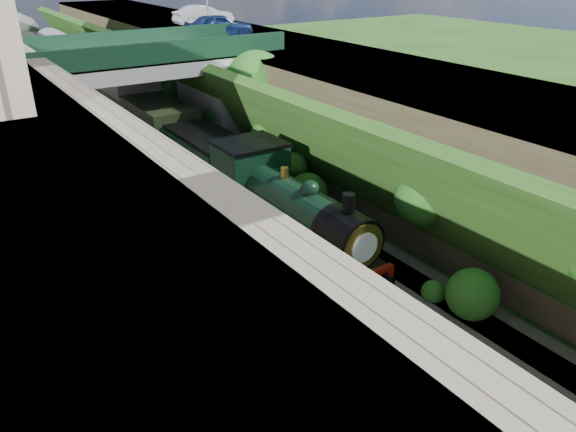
{
  "coord_description": "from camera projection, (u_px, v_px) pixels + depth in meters",
  "views": [
    {
      "loc": [
        -10.23,
        -8.11,
        11.5
      ],
      "look_at": [
        0.0,
        7.57,
        2.69
      ],
      "focal_mm": 35.0,
      "sensor_mm": 36.0,
      "label": 1
    }
  ],
  "objects": [
    {
      "name": "car_blue",
      "position": [
        219.0,
        26.0,
        37.68
      ],
      "size": [
        4.83,
        2.54,
        1.57
      ],
      "primitive_type": "imported",
      "rotation": [
        0.0,
        0.0,
        1.42
      ],
      "color": "navy",
      "rests_on": "street_plateau_right"
    },
    {
      "name": "road_bridge",
      "position": [
        149.0,
        92.0,
        33.02
      ],
      "size": [
        16.0,
        6.4,
        7.25
      ],
      "color": "gray",
      "rests_on": "ground"
    },
    {
      "name": "retaining_wall",
      "position": [
        52.0,
        136.0,
        27.05
      ],
      "size": [
        1.0,
        90.0,
        7.0
      ],
      "primitive_type": "cube",
      "color": "#756B56",
      "rests_on": "ground"
    },
    {
      "name": "coach_middle",
      "position": [
        61.0,
        64.0,
        52.4
      ],
      "size": [
        2.9,
        18.0,
        3.7
      ],
      "color": "black",
      "rests_on": "trackbed"
    },
    {
      "name": "embankment_slope",
      "position": [
        254.0,
        124.0,
        31.63
      ],
      "size": [
        4.1,
        90.0,
        6.36
      ],
      "color": "#1E4714",
      "rests_on": "ground"
    },
    {
      "name": "coach_front",
      "position": [
        127.0,
        106.0,
        38.16
      ],
      "size": [
        2.9,
        18.0,
        3.7
      ],
      "color": "black",
      "rests_on": "trackbed"
    },
    {
      "name": "street_plateau_right",
      "position": [
        307.0,
        102.0,
        34.62
      ],
      "size": [
        8.0,
        90.0,
        6.25
      ],
      "primitive_type": "cube",
      "color": "#262628",
      "rests_on": "ground"
    },
    {
      "name": "ground",
      "position": [
        432.0,
        395.0,
        16.1
      ],
      "size": [
        160.0,
        160.0,
        0.0
      ],
      "primitive_type": "plane",
      "color": "#1E4714",
      "rests_on": "ground"
    },
    {
      "name": "track_left",
      "position": [
        131.0,
        183.0,
        30.16
      ],
      "size": [
        2.5,
        90.0,
        0.2
      ],
      "color": "black",
      "rests_on": "trackbed"
    },
    {
      "name": "locomotive",
      "position": [
        287.0,
        210.0,
        23.1
      ],
      "size": [
        3.1,
        10.22,
        3.83
      ],
      "color": "black",
      "rests_on": "trackbed"
    },
    {
      "name": "coach_rear",
      "position": [
        23.0,
        40.0,
        66.65
      ],
      "size": [
        2.9,
        18.0,
        3.7
      ],
      "color": "black",
      "rests_on": "trackbed"
    },
    {
      "name": "tender",
      "position": [
        209.0,
        165.0,
        28.79
      ],
      "size": [
        2.7,
        6.0,
        3.05
      ],
      "color": "black",
      "rests_on": "trackbed"
    },
    {
      "name": "track_right",
      "position": [
        186.0,
        172.0,
        31.75
      ],
      "size": [
        2.5,
        90.0,
        0.2
      ],
      "color": "black",
      "rests_on": "trackbed"
    },
    {
      "name": "trackbed",
      "position": [
        166.0,
        178.0,
        31.21
      ],
      "size": [
        10.0,
        90.0,
        0.2
      ],
      "primitive_type": "cube",
      "color": "#473F38",
      "rests_on": "ground"
    },
    {
      "name": "tree",
      "position": [
        257.0,
        84.0,
        32.14
      ],
      "size": [
        3.6,
        3.8,
        6.6
      ],
      "color": "black",
      "rests_on": "ground"
    },
    {
      "name": "car_silver",
      "position": [
        203.0,
        15.0,
        44.13
      ],
      "size": [
        4.67,
        1.69,
        1.53
      ],
      "primitive_type": "imported",
      "rotation": [
        0.0,
        0.0,
        1.59
      ],
      "color": "#AEAEB3",
      "rests_on": "street_plateau_right"
    }
  ]
}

